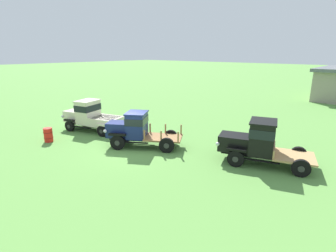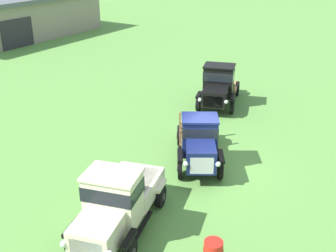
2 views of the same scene
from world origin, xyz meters
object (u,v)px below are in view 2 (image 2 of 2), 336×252
object	(u,v)px
vintage_truck_second_in_line	(199,142)
vintage_truck_midrow_center	(218,86)
vintage_truck_foreground_near	(117,201)
farm_shed	(4,16)

from	to	relation	value
vintage_truck_second_in_line	vintage_truck_midrow_center	xyz separation A→B (m)	(6.53, 2.42, 0.05)
vintage_truck_foreground_near	vintage_truck_midrow_center	distance (m)	11.69
vintage_truck_second_in_line	vintage_truck_midrow_center	distance (m)	6.96
vintage_truck_foreground_near	vintage_truck_midrow_center	bearing A→B (deg)	11.13
vintage_truck_second_in_line	vintage_truck_midrow_center	world-z (taller)	vintage_truck_midrow_center
farm_shed	vintage_truck_second_in_line	world-z (taller)	farm_shed
vintage_truck_foreground_near	vintage_truck_second_in_line	size ratio (longest dim) A/B	1.04
vintage_truck_foreground_near	vintage_truck_second_in_line	distance (m)	4.94
vintage_truck_foreground_near	vintage_truck_second_in_line	bearing A→B (deg)	-1.93
farm_shed	vintage_truck_midrow_center	bearing A→B (deg)	-102.86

